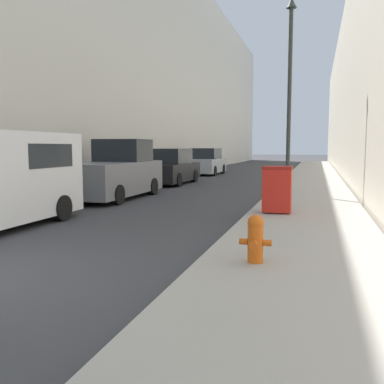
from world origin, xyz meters
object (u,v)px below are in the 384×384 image
at_px(pickup_truck, 115,173).
at_px(parked_sedan_near, 171,168).
at_px(fire_hydrant, 255,237).
at_px(lamppost, 290,87).
at_px(parked_sedan_far, 207,163).
at_px(trash_bin, 277,189).

bearing_deg(pickup_truck, parked_sedan_near, 90.15).
xyz_separation_m(fire_hydrant, lamppost, (-0.18, 9.55, 3.38)).
relative_size(pickup_truck, parked_sedan_far, 1.13).
bearing_deg(lamppost, pickup_truck, -163.01).
bearing_deg(trash_bin, lamppost, 90.64).
relative_size(trash_bin, parked_sedan_near, 0.26).
bearing_deg(lamppost, parked_sedan_far, 116.94).
xyz_separation_m(lamppost, parked_sedan_far, (-6.01, 11.82, -3.11)).
distance_m(fire_hydrant, parked_sedan_near, 15.16).
distance_m(trash_bin, parked_sedan_near, 10.81).
relative_size(fire_hydrant, parked_sedan_far, 0.16).
xyz_separation_m(lamppost, parked_sedan_near, (-5.91, 4.33, -3.11)).
xyz_separation_m(trash_bin, lamppost, (-0.05, 4.69, 3.14)).
bearing_deg(parked_sedan_near, fire_hydrant, -66.30).
xyz_separation_m(fire_hydrant, pickup_truck, (-6.08, 7.75, 0.36)).
xyz_separation_m(fire_hydrant, trash_bin, (-0.13, 4.86, 0.24)).
height_order(fire_hydrant, parked_sedan_far, parked_sedan_far).
bearing_deg(fire_hydrant, pickup_truck, 128.10).
distance_m(fire_hydrant, trash_bin, 4.87).
height_order(trash_bin, parked_sedan_far, parked_sedan_far).
xyz_separation_m(trash_bin, pickup_truck, (-5.95, 2.89, 0.12)).
bearing_deg(pickup_truck, fire_hydrant, -51.90).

